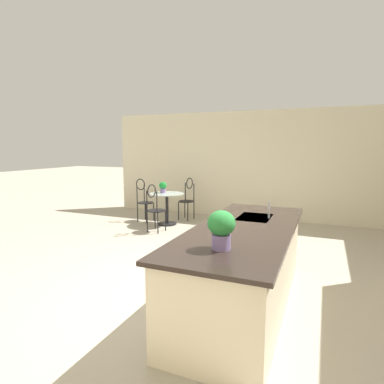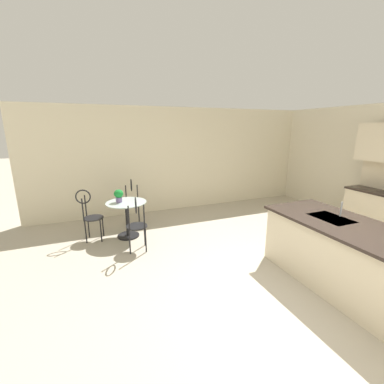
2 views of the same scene
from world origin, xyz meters
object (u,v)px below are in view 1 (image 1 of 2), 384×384
object	(u,v)px
chair_by_island	(155,206)
chair_toward_desk	(188,197)
chair_near_window	(144,198)
potted_plant_on_table	(163,186)
bistro_table	(167,206)
potted_plant_counter_far	(221,227)

from	to	relation	value
chair_by_island	chair_toward_desk	world-z (taller)	same
chair_near_window	potted_plant_on_table	distance (m)	0.65
bistro_table	chair_by_island	distance (m)	0.73
bistro_table	chair_toward_desk	xyz separation A→B (m)	(-0.71, 0.22, 0.13)
chair_toward_desk	potted_plant_counter_far	distance (m)	5.24
bistro_table	chair_toward_desk	size ratio (longest dim) A/B	0.77
bistro_table	potted_plant_counter_far	distance (m)	4.75
bistro_table	chair_near_window	xyz separation A→B (m)	(-0.10, -0.69, 0.13)
chair_toward_desk	bistro_table	bearing A→B (deg)	-16.84
potted_plant_on_table	chair_toward_desk	bearing A→B (deg)	152.37
chair_by_island	potted_plant_counter_far	bearing A→B (deg)	37.69
chair_near_window	potted_plant_on_table	bearing A→B (deg)	84.71
chair_near_window	potted_plant_counter_far	world-z (taller)	potted_plant_counter_far
potted_plant_on_table	bistro_table	bearing A→B (deg)	68.63
chair_near_window	potted_plant_on_table	size ratio (longest dim) A/B	4.05
bistro_table	potted_plant_on_table	world-z (taller)	potted_plant_on_table
bistro_table	chair_toward_desk	distance (m)	0.75
chair_by_island	potted_plant_on_table	world-z (taller)	chair_by_island
bistro_table	chair_toward_desk	bearing A→B (deg)	163.16
chair_by_island	chair_toward_desk	distance (m)	1.44
chair_near_window	bistro_table	bearing A→B (deg)	81.54
chair_by_island	chair_near_window	bearing A→B (deg)	-136.90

